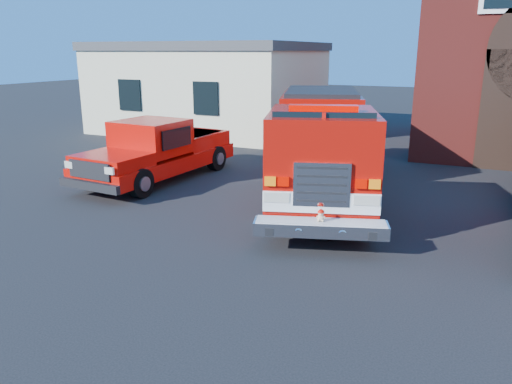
% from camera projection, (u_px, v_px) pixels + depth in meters
% --- Properties ---
extents(ground, '(100.00, 100.00, 0.00)m').
position_uv_depth(ground, '(278.00, 235.00, 11.11)').
color(ground, black).
rests_on(ground, ground).
extents(side_building, '(10.20, 8.20, 4.35)m').
position_uv_depth(side_building, '(211.00, 86.00, 25.47)').
color(side_building, beige).
rests_on(side_building, ground).
extents(fire_engine, '(5.17, 9.40, 2.79)m').
position_uv_depth(fire_engine, '(320.00, 143.00, 14.02)').
color(fire_engine, black).
rests_on(fire_engine, ground).
extents(pickup_truck, '(2.51, 5.97, 1.91)m').
position_uv_depth(pickup_truck, '(158.00, 151.00, 15.68)').
color(pickup_truck, black).
rests_on(pickup_truck, ground).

